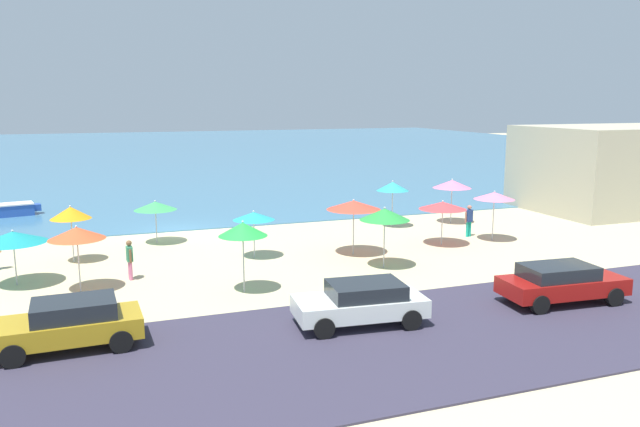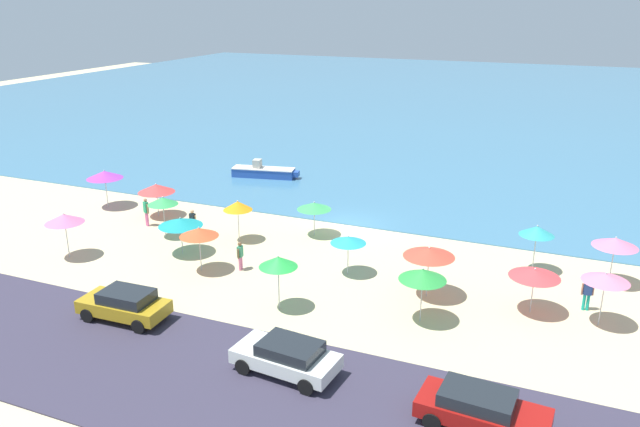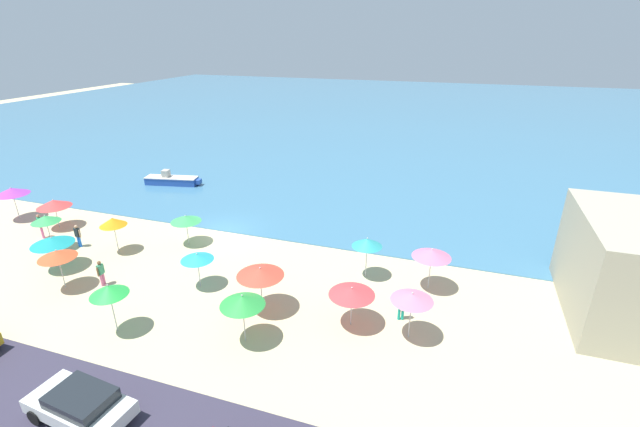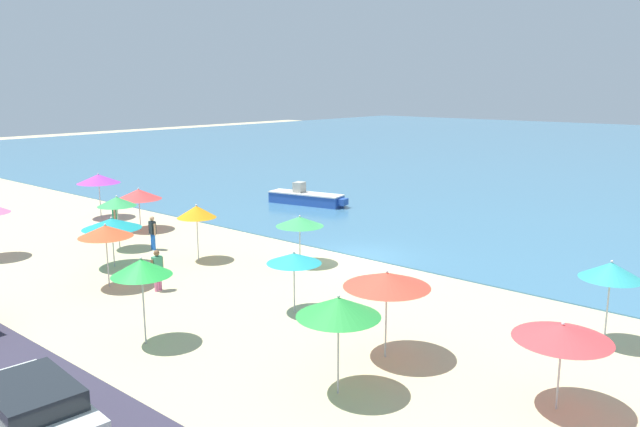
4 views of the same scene
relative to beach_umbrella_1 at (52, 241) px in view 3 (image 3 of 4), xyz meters
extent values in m
plane|color=#C9BA8E|center=(7.12, 7.94, -1.89)|extent=(160.00, 160.00, 0.00)
cube|color=teal|center=(7.12, 62.94, -1.87)|extent=(150.00, 110.00, 0.05)
cylinder|color=#B2B2B7|center=(0.00, 0.00, -1.03)|extent=(0.05, 0.05, 1.72)
cone|color=teal|center=(0.00, 0.00, 0.00)|extent=(2.46, 2.46, 0.44)
sphere|color=silver|center=(0.00, 0.00, 0.25)|extent=(0.08, 0.08, 0.08)
cylinder|color=#B2B2B7|center=(14.00, 0.05, -0.82)|extent=(0.05, 0.05, 2.15)
cone|color=#F44531|center=(14.00, 0.05, 0.42)|extent=(2.47, 2.47, 0.41)
sphere|color=silver|center=(14.00, 0.05, 0.65)|extent=(0.08, 0.08, 0.08)
cylinder|color=#B2B2B7|center=(-5.13, 4.73, -1.03)|extent=(0.05, 0.05, 1.72)
cone|color=#E03F3D|center=(-5.13, 4.73, 0.05)|extent=(2.40, 2.40, 0.54)
sphere|color=silver|center=(-5.13, 4.73, 0.35)|extent=(0.08, 0.08, 0.08)
cylinder|color=#B2B2B7|center=(22.20, 4.93, -0.84)|extent=(0.05, 0.05, 2.10)
cone|color=pink|center=(22.20, 4.93, 0.39)|extent=(2.19, 2.19, 0.46)
sphere|color=silver|center=(22.20, 4.93, 0.65)|extent=(0.08, 0.08, 0.08)
cylinder|color=#B2B2B7|center=(-9.55, 4.99, -0.84)|extent=(0.05, 0.05, 2.10)
cone|color=purple|center=(-9.55, 4.99, 0.42)|extent=(2.44, 2.44, 0.52)
sphere|color=silver|center=(-9.55, 4.99, 0.71)|extent=(0.08, 0.08, 0.08)
cylinder|color=#B2B2B7|center=(18.80, 0.30, -0.97)|extent=(0.05, 0.05, 1.83)
cone|color=#F13F42|center=(18.80, 0.30, 0.07)|extent=(2.30, 2.30, 0.36)
sphere|color=silver|center=(18.80, 0.30, 0.28)|extent=(0.08, 0.08, 0.08)
cylinder|color=#B2B2B7|center=(2.29, -1.63, -0.87)|extent=(0.05, 0.05, 2.03)
cone|color=#E5522B|center=(2.29, -1.63, 0.32)|extent=(2.04, 2.04, 0.45)
sphere|color=silver|center=(2.29, -1.63, 0.57)|extent=(0.08, 0.08, 0.08)
cylinder|color=#B2B2B7|center=(7.97, -3.84, -0.80)|extent=(0.05, 0.05, 2.18)
cone|color=green|center=(7.97, -3.84, 0.49)|extent=(1.79, 1.79, 0.50)
sphere|color=silver|center=(7.97, -3.84, 0.77)|extent=(0.08, 0.08, 0.08)
cylinder|color=#B2B2B7|center=(21.70, 0.23, -0.81)|extent=(0.05, 0.05, 2.17)
cone|color=pink|center=(21.70, 0.23, 0.41)|extent=(2.02, 2.02, 0.36)
sphere|color=silver|center=(21.70, 0.23, 0.62)|extent=(0.08, 0.08, 0.08)
cylinder|color=#B2B2B7|center=(1.98, 2.95, -0.90)|extent=(0.05, 0.05, 1.99)
cone|color=orange|center=(1.98, 2.95, 0.31)|extent=(1.72, 1.72, 0.53)
sphere|color=silver|center=(1.98, 2.95, 0.61)|extent=(0.08, 0.08, 0.08)
cylinder|color=#B2B2B7|center=(14.32, -2.50, -0.84)|extent=(0.05, 0.05, 2.10)
cone|color=green|center=(14.32, -2.50, 0.41)|extent=(2.11, 2.11, 0.49)
sphere|color=silver|center=(14.32, -2.50, 0.68)|extent=(0.08, 0.08, 0.08)
cylinder|color=#B2B2B7|center=(5.76, 5.48, -1.03)|extent=(0.05, 0.05, 1.73)
cone|color=#3BA758|center=(5.76, 5.48, 0.00)|extent=(2.07, 2.07, 0.41)
sphere|color=silver|center=(5.76, 5.48, 0.23)|extent=(0.08, 0.08, 0.08)
cylinder|color=#B2B2B7|center=(-2.45, 1.79, -0.83)|extent=(0.05, 0.05, 2.12)
cone|color=green|center=(-2.45, 1.79, 0.40)|extent=(1.80, 1.80, 0.44)
sphere|color=silver|center=(-2.45, 1.79, 0.64)|extent=(0.08, 0.08, 0.08)
cylinder|color=#B2B2B7|center=(18.49, 5.06, -0.84)|extent=(0.05, 0.05, 2.11)
cone|color=teal|center=(18.49, 5.06, 0.41)|extent=(1.79, 1.79, 0.49)
sphere|color=silver|center=(18.49, 5.06, 0.69)|extent=(0.08, 0.08, 0.08)
cylinder|color=#B2B2B7|center=(9.58, 1.00, -1.00)|extent=(0.05, 0.05, 1.79)
cone|color=teal|center=(9.58, 1.00, 0.02)|extent=(1.87, 1.87, 0.35)
sphere|color=silver|center=(9.58, 1.00, 0.23)|extent=(0.08, 0.08, 0.08)
cylinder|color=pink|center=(4.15, -0.78, -1.51)|extent=(0.14, 0.14, 0.75)
cylinder|color=pink|center=(4.13, -0.60, -1.51)|extent=(0.14, 0.14, 0.75)
cube|color=#398D65|center=(4.14, -0.69, -0.84)|extent=(0.25, 0.38, 0.60)
sphere|color=brown|center=(4.14, -0.69, -0.41)|extent=(0.22, 0.22, 0.22)
cylinder|color=brown|center=(4.16, -0.92, -0.89)|extent=(0.09, 0.09, 0.54)
cylinder|color=brown|center=(4.12, -0.45, -0.89)|extent=(0.09, 0.09, 0.54)
cylinder|color=blue|center=(-1.16, 2.73, -1.51)|extent=(0.14, 0.14, 0.77)
cylinder|color=blue|center=(-0.98, 2.70, -1.51)|extent=(0.14, 0.14, 0.77)
cube|color=black|center=(-1.07, 2.72, -0.82)|extent=(0.39, 0.27, 0.61)
sphere|color=tan|center=(-1.07, 2.72, -0.38)|extent=(0.22, 0.22, 0.22)
cylinder|color=tan|center=(-1.31, 2.75, -0.87)|extent=(0.09, 0.09, 0.55)
cylinder|color=tan|center=(-0.84, 2.68, -0.87)|extent=(0.09, 0.09, 0.55)
cylinder|color=#18AC95|center=(21.21, 1.52, -1.49)|extent=(0.14, 0.14, 0.79)
cylinder|color=#18AC95|center=(21.04, 1.47, -1.49)|extent=(0.14, 0.14, 0.79)
cube|color=navy|center=(21.12, 1.50, -0.78)|extent=(0.40, 0.30, 0.63)
sphere|color=#A26B59|center=(21.12, 1.50, -0.34)|extent=(0.22, 0.22, 0.22)
cylinder|color=#A26B59|center=(21.36, 1.56, -0.83)|extent=(0.09, 0.09, 0.56)
cylinder|color=#A26B59|center=(20.89, 1.44, -0.83)|extent=(0.09, 0.09, 0.56)
cylinder|color=#DD609A|center=(-4.75, 2.99, -1.45)|extent=(0.14, 0.14, 0.88)
cylinder|color=#DD609A|center=(-4.60, 2.91, -1.45)|extent=(0.14, 0.14, 0.88)
cube|color=#239262|center=(-4.67, 2.95, -0.66)|extent=(0.42, 0.36, 0.70)
sphere|color=#A46F53|center=(-4.67, 2.95, -0.18)|extent=(0.22, 0.22, 0.22)
cylinder|color=#A46F53|center=(-4.89, 3.06, -0.71)|extent=(0.09, 0.09, 0.63)
cylinder|color=#A46F53|center=(-4.46, 2.84, -0.71)|extent=(0.09, 0.09, 0.63)
cube|color=silver|center=(10.55, -8.51, -1.23)|extent=(4.21, 2.20, 0.56)
cube|color=#1E2328|center=(10.75, -8.53, -0.72)|extent=(2.41, 1.81, 0.46)
cylinder|color=black|center=(9.09, -9.24, -1.51)|extent=(0.66, 0.28, 0.64)
cylinder|color=black|center=(9.26, -7.52, -1.51)|extent=(0.66, 0.28, 0.64)
cylinder|color=black|center=(12.00, -7.78, -1.51)|extent=(0.66, 0.28, 0.64)
cube|color=#274CA2|center=(-3.05, 15.73, -1.51)|extent=(5.13, 2.18, 0.67)
cube|color=#274CA2|center=(-0.41, 16.26, -1.44)|extent=(0.57, 0.76, 0.40)
cube|color=silver|center=(-3.05, 15.73, -1.13)|extent=(5.14, 2.26, 0.08)
cube|color=#B2AD9E|center=(-3.54, 15.64, -0.80)|extent=(0.73, 0.84, 0.75)
camera|label=1|loc=(2.98, -25.56, 5.09)|focal=35.00mm
camera|label=2|loc=(19.71, -27.09, 11.84)|focal=35.00mm
camera|label=3|loc=(22.89, -17.02, 11.74)|focal=24.00mm
camera|label=4|loc=(23.39, -13.80, 5.74)|focal=35.00mm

